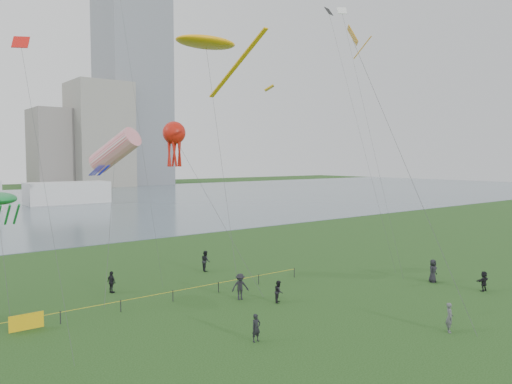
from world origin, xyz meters
TOP-DOWN VIEW (x-y plane):
  - ground_plane at (0.00, 0.00)m, footprint 400.00×400.00m
  - tower at (62.00, 168.00)m, footprint 24.00×24.00m
  - building_mid at (46.00, 162.00)m, footprint 20.00×20.00m
  - building_low at (32.00, 168.00)m, footprint 16.00×18.00m
  - pavilion_right at (14.00, 98.00)m, footprint 18.00×7.00m
  - fence at (-11.19, 13.37)m, footprint 24.07×0.07m
  - kite_flyer at (4.91, -2.61)m, footprint 0.78×0.75m
  - spectator_a at (0.87, 8.44)m, footprint 0.99×0.97m
  - spectator_b at (-0.91, 10.74)m, footprint 1.44×1.15m
  - spectator_c at (-7.69, 18.38)m, footprint 0.60×1.06m
  - spectator_d at (14.98, 4.89)m, footprint 1.02×0.73m
  - spectator_e at (15.62, 0.81)m, footprint 1.49×0.54m
  - spectator_f at (-5.22, 3.34)m, footprint 0.59×0.40m
  - spectator_g at (2.12, 20.29)m, footprint 0.96×1.10m
  - kite_stingray at (-0.39, 15.92)m, footprint 5.27×10.12m
  - kite_windsock at (-6.08, 21.15)m, footprint 5.38×8.74m
  - kite_octopus at (-1.41, 19.59)m, footprint 3.31×10.34m
  - kite_delta at (5.13, 4.84)m, footprint 1.46×10.25m
  - small_kites at (-2.47, 18.10)m, footprint 35.77×12.63m

SIDE VIEW (x-z plane):
  - ground_plane at x=0.00m, z-range 0.00..0.00m
  - fence at x=-11.19m, z-range 0.03..1.08m
  - spectator_e at x=15.62m, z-range 0.00..1.58m
  - spectator_a at x=0.87m, z-range 0.00..1.60m
  - spectator_f at x=-5.22m, z-range 0.00..1.61m
  - spectator_c at x=-7.69m, z-range 0.00..1.71m
  - kite_flyer at x=4.91m, z-range 0.00..1.79m
  - spectator_g at x=2.12m, z-range 0.00..1.91m
  - spectator_d at x=14.98m, z-range 0.00..1.95m
  - spectator_b at x=-0.91m, z-range 0.00..1.95m
  - pavilion_right at x=14.00m, z-range 0.00..5.00m
  - kite_windsock at x=-6.08m, z-range 4.59..17.60m
  - kite_octopus at x=-1.41m, z-range 5.72..19.34m
  - building_low at x=32.00m, z-range 0.00..28.00m
  - kite_delta at x=5.13m, z-range 8.14..27.86m
  - building_mid at x=46.00m, z-range 0.00..38.00m
  - kite_stingray at x=-0.39m, z-range 9.60..29.77m
  - small_kites at x=-2.47m, z-range 18.14..27.68m
  - tower at x=62.00m, z-range 0.00..120.00m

